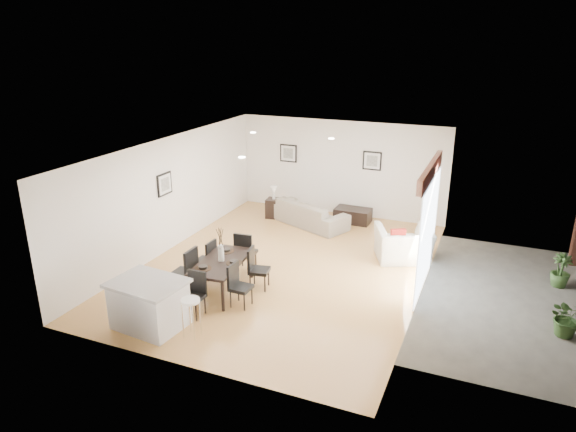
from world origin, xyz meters
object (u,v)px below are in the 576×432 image
at_px(dining_chair_head, 195,291).
at_px(dining_chair_foot, 245,250).
at_px(dining_chair_wfar, 208,257).
at_px(side_table, 274,208).
at_px(armchair, 403,244).
at_px(bar_stool, 191,305).
at_px(dining_chair_enear, 238,283).
at_px(dining_chair_efar, 256,266).
at_px(dining_chair_wnear, 187,269).
at_px(coffee_table, 353,215).
at_px(dining_table, 222,264).
at_px(sofa, 309,213).
at_px(kitchen_island, 149,304).

distance_m(dining_chair_head, dining_chair_foot, 1.98).
distance_m(dining_chair_wfar, side_table, 4.11).
xyz_separation_m(armchair, bar_stool, (-2.72, -4.60, 0.22)).
distance_m(dining_chair_enear, bar_stool, 1.30).
relative_size(armchair, dining_chair_wfar, 1.42).
relative_size(dining_chair_foot, side_table, 1.67).
distance_m(dining_chair_efar, side_table, 4.36).
distance_m(armchair, dining_chair_head, 4.98).
distance_m(dining_chair_enear, dining_chair_foot, 1.49).
height_order(dining_chair_enear, dining_chair_foot, dining_chair_foot).
relative_size(dining_chair_wnear, bar_stool, 1.38).
relative_size(dining_chair_head, dining_chair_foot, 0.92).
bearing_deg(dining_chair_wfar, dining_chair_efar, 90.28).
bearing_deg(coffee_table, dining_chair_enear, -97.00).
relative_size(dining_chair_foot, coffee_table, 0.94).
bearing_deg(dining_table, dining_chair_head, -95.38).
distance_m(sofa, coffee_table, 1.25).
bearing_deg(dining_chair_wnear, armchair, 132.21).
xyz_separation_m(dining_chair_wfar, bar_stool, (0.92, -2.07, 0.14)).
height_order(dining_chair_wnear, dining_chair_enear, dining_chair_wnear).
distance_m(dining_chair_foot, kitchen_island, 2.71).
xyz_separation_m(sofa, dining_chair_head, (-0.24, -5.32, 0.14)).
xyz_separation_m(dining_chair_head, side_table, (-0.88, 5.48, -0.20)).
xyz_separation_m(armchair, side_table, (-3.95, 1.57, -0.12)).
relative_size(dining_chair_enear, side_table, 1.55).
bearing_deg(sofa, dining_chair_head, 111.06).
distance_m(dining_chair_wfar, dining_chair_foot, 0.82).
bearing_deg(coffee_table, bar_stool, -97.31).
relative_size(armchair, dining_chair_efar, 1.39).
relative_size(sofa, side_table, 4.15).
bearing_deg(kitchen_island, coffee_table, 80.25).
height_order(dining_chair_wnear, kitchen_island, dining_chair_wnear).
height_order(dining_chair_enear, dining_chair_head, dining_chair_enear).
xyz_separation_m(dining_chair_wfar, coffee_table, (1.87, 4.58, -0.28)).
relative_size(dining_table, coffee_table, 1.71).
height_order(dining_table, dining_chair_head, dining_chair_head).
xyz_separation_m(dining_chair_head, bar_stool, (0.35, -0.68, 0.14)).
bearing_deg(dining_chair_head, dining_chair_wnear, 133.82).
relative_size(dining_chair_efar, coffee_table, 0.89).
bearing_deg(dining_chair_head, dining_chair_foot, 90.55).
distance_m(sofa, dining_chair_efar, 3.96).
bearing_deg(dining_chair_efar, dining_chair_head, 147.10).
bearing_deg(sofa, dining_chair_efar, 118.32).
relative_size(dining_table, dining_chair_wfar, 1.95).
height_order(dining_chair_head, dining_chair_foot, dining_chair_foot).
bearing_deg(dining_chair_efar, coffee_table, -19.75).
distance_m(sofa, kitchen_island, 6.05).
height_order(dining_table, dining_chair_efar, dining_chair_efar).
bearing_deg(dining_table, dining_chair_efar, 28.86).
bearing_deg(sofa, armchair, 177.30).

